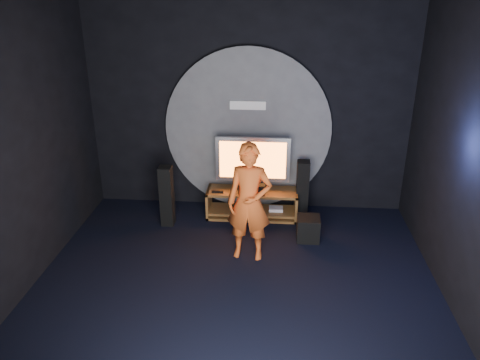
% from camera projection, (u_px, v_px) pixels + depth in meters
% --- Properties ---
extents(floor, '(5.00, 5.00, 0.00)m').
position_uv_depth(floor, '(234.00, 295.00, 5.61)').
color(floor, black).
rests_on(floor, ground).
extents(back_wall, '(5.00, 0.04, 3.50)m').
position_uv_depth(back_wall, '(248.00, 102.00, 7.22)').
color(back_wall, black).
rests_on(back_wall, ground).
extents(front_wall, '(5.00, 0.04, 3.50)m').
position_uv_depth(front_wall, '(192.00, 312.00, 2.63)').
color(front_wall, black).
rests_on(front_wall, ground).
extents(left_wall, '(0.04, 5.00, 3.50)m').
position_uv_depth(left_wall, '(6.00, 152.00, 5.11)').
color(left_wall, black).
rests_on(left_wall, ground).
extents(right_wall, '(0.04, 5.00, 3.50)m').
position_uv_depth(right_wall, '(478.00, 165.00, 4.74)').
color(right_wall, black).
rests_on(right_wall, ground).
extents(wall_disc_panel, '(2.60, 0.11, 2.60)m').
position_uv_depth(wall_disc_panel, '(248.00, 131.00, 7.34)').
color(wall_disc_panel, '#515156').
rests_on(wall_disc_panel, ground).
extents(media_console, '(1.42, 0.45, 0.45)m').
position_uv_depth(media_console, '(252.00, 205.00, 7.40)').
color(media_console, brown).
rests_on(media_console, ground).
extents(tv, '(1.14, 0.22, 0.85)m').
position_uv_depth(tv, '(253.00, 161.00, 7.18)').
color(tv, '#A2A2A9').
rests_on(tv, media_console).
extents(center_speaker, '(0.40, 0.15, 0.15)m').
position_uv_depth(center_speaker, '(252.00, 189.00, 7.18)').
color(center_speaker, black).
rests_on(center_speaker, media_console).
extents(remote, '(0.18, 0.05, 0.02)m').
position_uv_depth(remote, '(217.00, 192.00, 7.23)').
color(remote, black).
rests_on(remote, media_console).
extents(tower_speaker_left, '(0.19, 0.21, 0.94)m').
position_uv_depth(tower_speaker_left, '(167.00, 196.00, 7.07)').
color(tower_speaker_left, black).
rests_on(tower_speaker_left, ground).
extents(tower_speaker_right, '(0.19, 0.21, 0.94)m').
position_uv_depth(tower_speaker_right, '(302.00, 190.00, 7.28)').
color(tower_speaker_right, black).
rests_on(tower_speaker_right, ground).
extents(subwoofer, '(0.32, 0.32, 0.35)m').
position_uv_depth(subwoofer, '(308.00, 228.00, 6.74)').
color(subwoofer, black).
rests_on(subwoofer, ground).
extents(player, '(0.62, 0.43, 1.61)m').
position_uv_depth(player, '(249.00, 203.00, 6.10)').
color(player, '#E1571E').
rests_on(player, ground).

